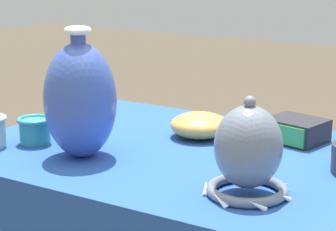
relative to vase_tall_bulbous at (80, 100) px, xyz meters
The scene contains 6 objects.
display_table 0.36m from the vase_tall_bulbous, 33.77° to the left, with size 1.19×0.77×0.75m.
vase_tall_bulbous is the anchor object (origin of this frame).
vase_dome_bell 0.47m from the vase_tall_bulbous, ahead, with size 0.19×0.19×0.22m.
mosaic_tile_box 0.59m from the vase_tall_bulbous, 45.12° to the left, with size 0.17×0.15×0.06m.
bowl_shallow_ochre 0.36m from the vase_tall_bulbous, 61.44° to the left, with size 0.16×0.16×0.07m, color gold.
cup_wide_teal 0.21m from the vase_tall_bulbous, behind, with size 0.09×0.09×0.07m.
Camera 1 is at (0.77, -1.39, 1.25)m, focal length 70.00 mm.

